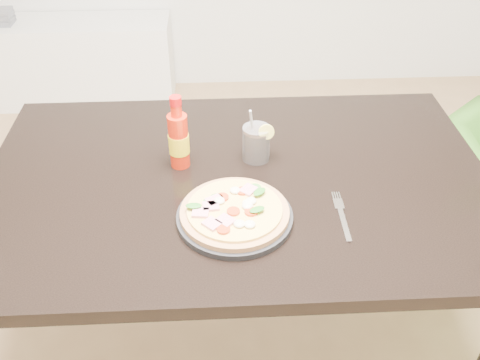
{
  "coord_description": "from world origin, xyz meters",
  "views": [
    {
      "loc": [
        0.16,
        -0.98,
        1.63
      ],
      "look_at": [
        0.21,
        0.07,
        0.83
      ],
      "focal_mm": 40.0,
      "sensor_mm": 36.0,
      "label": 1
    }
  ],
  "objects_px": {
    "dining_table": "(238,200)",
    "plate": "(235,217)",
    "cola_cup": "(256,144)",
    "media_console": "(55,62)",
    "pizza": "(234,211)",
    "hot_sauce_bottle": "(179,139)",
    "fork": "(341,214)"
  },
  "relations": [
    {
      "from": "dining_table",
      "to": "plate",
      "type": "height_order",
      "value": "plate"
    },
    {
      "from": "cola_cup",
      "to": "media_console",
      "type": "distance_m",
      "value": 2.16
    },
    {
      "from": "plate",
      "to": "pizza",
      "type": "relative_size",
      "value": 1.07
    },
    {
      "from": "plate",
      "to": "media_console",
      "type": "relative_size",
      "value": 0.21
    },
    {
      "from": "cola_cup",
      "to": "hot_sauce_bottle",
      "type": "bearing_deg",
      "value": -174.44
    },
    {
      "from": "pizza",
      "to": "media_console",
      "type": "bearing_deg",
      "value": 115.89
    },
    {
      "from": "dining_table",
      "to": "pizza",
      "type": "distance_m",
      "value": 0.21
    },
    {
      "from": "hot_sauce_bottle",
      "to": "cola_cup",
      "type": "bearing_deg",
      "value": 5.56
    },
    {
      "from": "hot_sauce_bottle",
      "to": "media_console",
      "type": "distance_m",
      "value": 2.09
    },
    {
      "from": "plate",
      "to": "cola_cup",
      "type": "relative_size",
      "value": 1.67
    },
    {
      "from": "plate",
      "to": "media_console",
      "type": "xyz_separation_m",
      "value": [
        -1.0,
        2.05,
        -0.51
      ]
    },
    {
      "from": "fork",
      "to": "media_console",
      "type": "relative_size",
      "value": 0.13
    },
    {
      "from": "pizza",
      "to": "fork",
      "type": "bearing_deg",
      "value": 0.39
    },
    {
      "from": "plate",
      "to": "fork",
      "type": "distance_m",
      "value": 0.27
    },
    {
      "from": "dining_table",
      "to": "hot_sauce_bottle",
      "type": "relative_size",
      "value": 6.46
    },
    {
      "from": "dining_table",
      "to": "hot_sauce_bottle",
      "type": "xyz_separation_m",
      "value": [
        -0.16,
        0.07,
        0.17
      ]
    },
    {
      "from": "dining_table",
      "to": "pizza",
      "type": "bearing_deg",
      "value": -95.53
    },
    {
      "from": "pizza",
      "to": "fork",
      "type": "height_order",
      "value": "pizza"
    },
    {
      "from": "dining_table",
      "to": "pizza",
      "type": "height_order",
      "value": "pizza"
    },
    {
      "from": "plate",
      "to": "fork",
      "type": "relative_size",
      "value": 1.54
    },
    {
      "from": "hot_sauce_bottle",
      "to": "plate",
      "type": "bearing_deg",
      "value": -59.47
    },
    {
      "from": "cola_cup",
      "to": "fork",
      "type": "distance_m",
      "value": 0.33
    },
    {
      "from": "plate",
      "to": "cola_cup",
      "type": "bearing_deg",
      "value": 74.44
    },
    {
      "from": "dining_table",
      "to": "cola_cup",
      "type": "height_order",
      "value": "cola_cup"
    },
    {
      "from": "plate",
      "to": "fork",
      "type": "xyz_separation_m",
      "value": [
        0.27,
        0.0,
        -0.01
      ]
    },
    {
      "from": "pizza",
      "to": "cola_cup",
      "type": "relative_size",
      "value": 1.56
    },
    {
      "from": "plate",
      "to": "pizza",
      "type": "bearing_deg",
      "value": 152.89
    },
    {
      "from": "pizza",
      "to": "media_console",
      "type": "height_order",
      "value": "pizza"
    },
    {
      "from": "pizza",
      "to": "cola_cup",
      "type": "bearing_deg",
      "value": 74.24
    },
    {
      "from": "pizza",
      "to": "cola_cup",
      "type": "height_order",
      "value": "cola_cup"
    },
    {
      "from": "dining_table",
      "to": "media_console",
      "type": "relative_size",
      "value": 1.0
    },
    {
      "from": "plate",
      "to": "media_console",
      "type": "height_order",
      "value": "plate"
    }
  ]
}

